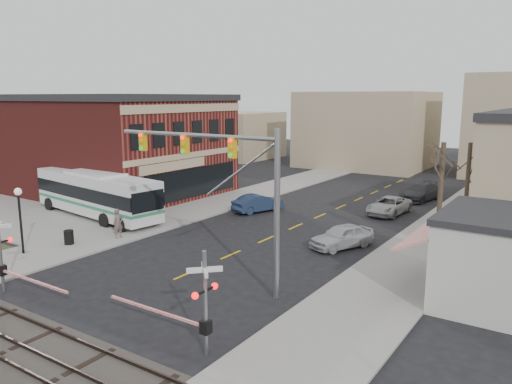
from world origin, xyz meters
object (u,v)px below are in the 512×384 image
(transit_bus, at_px, (96,193))
(car_b, at_px, (258,203))
(car_a, at_px, (342,236))
(car_d, at_px, (421,192))
(pedestrian_near, at_px, (118,223))
(rr_crossing_east, at_px, (196,302))
(trash_bin, at_px, (69,237))
(traffic_signal_mast, at_px, (228,173))
(pedestrian_far, at_px, (136,209))
(street_lamp, at_px, (19,206))
(car_c, at_px, (389,206))
(rr_crossing_west, at_px, (5,255))

(transit_bus, bearing_deg, car_b, 42.57)
(car_a, distance_m, car_d, 17.63)
(car_b, xyz_separation_m, pedestrian_near, (-3.23, -11.97, 0.38))
(rr_crossing_east, distance_m, trash_bin, 16.67)
(transit_bus, height_order, pedestrian_near, transit_bus)
(traffic_signal_mast, height_order, rr_crossing_east, traffic_signal_mast)
(car_a, xyz_separation_m, pedestrian_near, (-13.16, -6.56, 0.37))
(transit_bus, xyz_separation_m, trash_bin, (4.74, -6.06, -1.36))
(car_a, relative_size, pedestrian_far, 2.57)
(transit_bus, xyz_separation_m, traffic_signal_mast, (17.39, -5.89, 3.81))
(transit_bus, relative_size, car_d, 2.58)
(pedestrian_far, bearing_deg, car_b, -10.88)
(street_lamp, bearing_deg, pedestrian_far, 92.98)
(traffic_signal_mast, height_order, street_lamp, traffic_signal_mast)
(trash_bin, height_order, car_d, car_d)
(car_a, bearing_deg, traffic_signal_mast, -78.09)
(transit_bus, bearing_deg, street_lamp, -65.15)
(rr_crossing_east, relative_size, trash_bin, 6.22)
(transit_bus, distance_m, car_d, 28.50)
(car_c, bearing_deg, rr_crossing_east, -82.42)
(trash_bin, bearing_deg, car_d, 61.55)
(car_a, distance_m, car_c, 10.63)
(rr_crossing_east, xyz_separation_m, trash_bin, (-15.57, 5.78, -1.40))
(rr_crossing_east, distance_m, car_d, 32.77)
(street_lamp, distance_m, pedestrian_far, 9.79)
(rr_crossing_east, distance_m, pedestrian_near, 16.50)
(street_lamp, bearing_deg, car_c, 57.01)
(rr_crossing_east, xyz_separation_m, car_b, (-10.86, 20.52, -1.24))
(rr_crossing_east, relative_size, car_a, 1.28)
(car_c, relative_size, car_d, 0.94)
(transit_bus, relative_size, rr_crossing_east, 2.43)
(rr_crossing_east, distance_m, car_a, 15.19)
(rr_crossing_east, xyz_separation_m, pedestrian_near, (-14.09, 8.55, -0.86))
(car_d, bearing_deg, car_c, -83.78)
(transit_bus, xyz_separation_m, rr_crossing_east, (20.31, -11.84, 0.04))
(rr_crossing_east, height_order, street_lamp, street_lamp)
(rr_crossing_east, relative_size, pedestrian_far, 3.30)
(pedestrian_far, bearing_deg, transit_bus, 128.42)
(traffic_signal_mast, xyz_separation_m, trash_bin, (-12.65, -0.16, -5.17))
(trash_bin, xyz_separation_m, car_d, (14.61, 26.96, 0.20))
(trash_bin, xyz_separation_m, pedestrian_near, (1.48, 2.77, 0.54))
(traffic_signal_mast, relative_size, car_b, 2.26)
(traffic_signal_mast, xyz_separation_m, rr_crossing_west, (-8.33, -6.72, -3.77))
(pedestrian_near, bearing_deg, car_c, -30.81)
(traffic_signal_mast, height_order, pedestrian_far, traffic_signal_mast)
(street_lamp, height_order, car_d, street_lamp)
(trash_bin, height_order, pedestrian_far, pedestrian_far)
(transit_bus, relative_size, pedestrian_near, 6.90)
(car_b, distance_m, car_c, 10.67)
(pedestrian_far, bearing_deg, trash_bin, -144.38)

